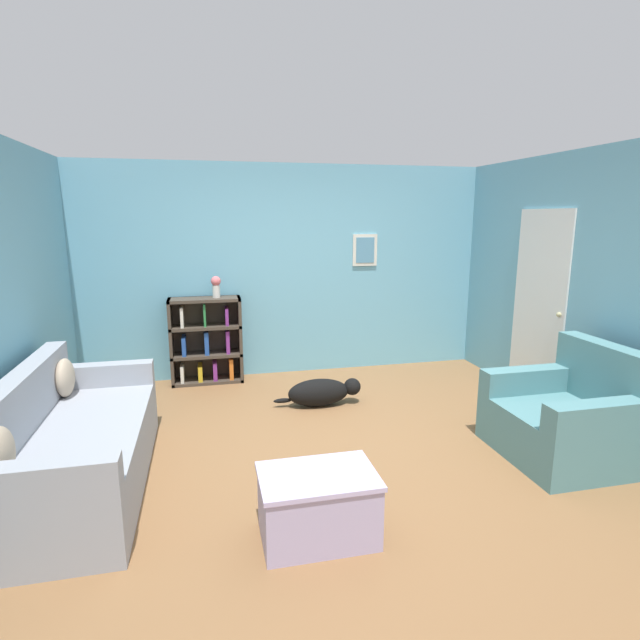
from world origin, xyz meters
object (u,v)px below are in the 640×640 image
(recliner_chair, at_px, (569,418))
(vase, at_px, (216,286))
(bookshelf, at_px, (207,342))
(dog, at_px, (322,392))
(couch, at_px, (72,447))
(coffee_table, at_px, (318,504))

(recliner_chair, bearing_deg, vase, 136.83)
(bookshelf, xyz_separation_m, dog, (1.17, -1.09, -0.34))
(bookshelf, xyz_separation_m, vase, (0.14, -0.02, 0.68))
(couch, distance_m, recliner_chair, 3.93)
(bookshelf, xyz_separation_m, coffee_table, (0.64, -3.24, -0.26))
(couch, bearing_deg, dog, 28.67)
(recliner_chair, bearing_deg, bookshelf, 138.00)
(recliner_chair, distance_m, dog, 2.35)
(bookshelf, distance_m, recliner_chair, 3.94)
(bookshelf, distance_m, coffee_table, 3.31)
(bookshelf, bearing_deg, dog, -42.93)
(couch, distance_m, coffee_table, 1.90)
(recliner_chair, relative_size, coffee_table, 1.44)
(bookshelf, distance_m, vase, 0.70)
(recliner_chair, height_order, coffee_table, recliner_chair)
(coffee_table, bearing_deg, couch, 149.02)
(bookshelf, height_order, recliner_chair, bookshelf)
(vase, bearing_deg, coffee_table, -81.17)
(coffee_table, relative_size, vase, 2.84)
(couch, distance_m, bookshelf, 2.48)
(bookshelf, height_order, dog, bookshelf)
(bookshelf, relative_size, recliner_chair, 0.99)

